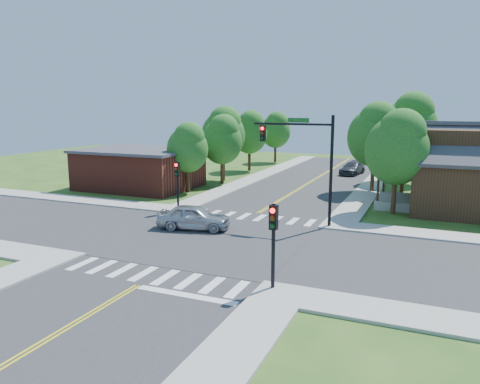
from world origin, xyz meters
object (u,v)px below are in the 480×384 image
at_px(signal_mast_ne, 306,152).
at_px(signal_pole_nw, 177,177).
at_px(car_silver, 194,218).
at_px(signal_pole_se, 273,230).
at_px(car_dgrey, 352,169).

relative_size(signal_mast_ne, signal_pole_nw, 1.89).
bearing_deg(car_silver, signal_pole_se, -145.66).
bearing_deg(signal_mast_ne, signal_pole_se, -81.44).
relative_size(signal_mast_ne, signal_pole_se, 1.89).
relative_size(car_silver, car_dgrey, 0.99).
relative_size(signal_mast_ne, car_dgrey, 1.45).
xyz_separation_m(signal_mast_ne, signal_pole_nw, (-9.51, -0.01, -2.19)).
xyz_separation_m(car_silver, car_dgrey, (5.23, 27.81, -0.10)).
distance_m(signal_mast_ne, car_silver, 8.28).
bearing_deg(signal_pole_nw, signal_pole_se, -45.00).
bearing_deg(signal_pole_se, signal_mast_ne, 98.56).
relative_size(signal_mast_ne, car_silver, 1.47).
distance_m(signal_pole_se, car_silver, 10.95).
distance_m(signal_pole_se, signal_pole_nw, 15.84).
distance_m(signal_pole_nw, car_silver, 5.40).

